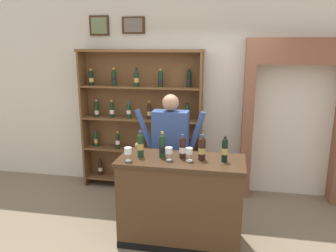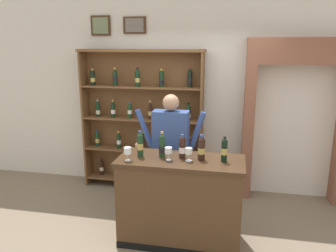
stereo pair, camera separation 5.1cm
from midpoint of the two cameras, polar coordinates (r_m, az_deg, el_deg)
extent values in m
cube|color=#7A6B56|center=(4.24, 0.03, -18.81)|extent=(14.00, 14.00, 0.02)
cube|color=silver|center=(5.24, 3.45, 7.41)|extent=(12.00, 0.16, 3.38)
cube|color=#422B19|center=(5.49, -11.95, 16.45)|extent=(0.31, 0.02, 0.30)
cube|color=#707F56|center=(5.47, -12.01, 16.46)|extent=(0.25, 0.01, 0.24)
cube|color=#422B19|center=(5.30, -6.23, 16.76)|extent=(0.36, 0.02, 0.25)
cube|color=slate|center=(5.29, -6.27, 16.77)|extent=(0.29, 0.01, 0.20)
cube|color=brown|center=(5.52, -14.31, 1.14)|extent=(0.03, 0.28, 2.20)
cube|color=brown|center=(5.04, 5.29, 0.30)|extent=(0.03, 0.28, 2.20)
cube|color=brown|center=(5.33, -4.58, 1.07)|extent=(1.89, 0.02, 2.20)
cube|color=brown|center=(5.50, -4.76, -9.06)|extent=(1.83, 0.27, 0.03)
cylinder|color=black|center=(5.71, -11.74, -7.25)|extent=(0.07, 0.07, 0.20)
sphere|color=black|center=(5.67, -11.79, -6.27)|extent=(0.07, 0.07, 0.07)
cylinder|color=black|center=(5.66, -11.80, -5.94)|extent=(0.03, 0.03, 0.08)
cylinder|color=black|center=(5.65, -11.82, -5.65)|extent=(0.03, 0.03, 0.03)
cylinder|color=beige|center=(5.71, -11.74, -7.21)|extent=(0.07, 0.07, 0.06)
cylinder|color=black|center=(5.55, -8.28, -7.67)|extent=(0.07, 0.07, 0.21)
sphere|color=black|center=(5.51, -8.32, -6.63)|extent=(0.07, 0.07, 0.07)
cylinder|color=black|center=(5.50, -8.33, -6.33)|extent=(0.02, 0.02, 0.07)
cylinder|color=#99999E|center=(5.49, -8.34, -6.07)|extent=(0.03, 0.03, 0.03)
cylinder|color=beige|center=(5.56, -8.27, -7.89)|extent=(0.07, 0.07, 0.07)
cylinder|color=black|center=(5.47, -4.86, -7.92)|extent=(0.07, 0.07, 0.20)
sphere|color=black|center=(5.43, -4.88, -6.86)|extent=(0.07, 0.07, 0.07)
cylinder|color=black|center=(5.42, -4.89, -6.59)|extent=(0.03, 0.03, 0.07)
cylinder|color=#B79338|center=(5.41, -4.90, -6.36)|extent=(0.03, 0.03, 0.03)
cylinder|color=silver|center=(5.47, -4.86, -8.05)|extent=(0.07, 0.07, 0.07)
cylinder|color=black|center=(5.38, -0.86, -8.25)|extent=(0.07, 0.07, 0.20)
sphere|color=black|center=(5.34, -0.86, -7.20)|extent=(0.07, 0.07, 0.07)
cylinder|color=black|center=(5.33, -0.86, -6.87)|extent=(0.03, 0.03, 0.08)
cylinder|color=navy|center=(5.32, -0.86, -6.58)|extent=(0.03, 0.03, 0.03)
cylinder|color=silver|center=(5.39, -0.85, -8.50)|extent=(0.07, 0.07, 0.06)
cylinder|color=black|center=(5.34, 3.18, -8.39)|extent=(0.07, 0.07, 0.21)
sphere|color=black|center=(5.30, 3.20, -7.29)|extent=(0.07, 0.07, 0.07)
cylinder|color=black|center=(5.29, 3.20, -7.06)|extent=(0.03, 0.03, 0.06)
cylinder|color=#99999E|center=(5.29, 3.20, -6.88)|extent=(0.03, 0.03, 0.03)
cylinder|color=black|center=(5.35, 3.18, -8.68)|extent=(0.07, 0.07, 0.07)
cube|color=brown|center=(5.33, -4.86, -4.10)|extent=(1.83, 0.27, 0.02)
cylinder|color=#19381E|center=(5.55, -12.47, -2.38)|extent=(0.07, 0.07, 0.21)
sphere|color=#19381E|center=(5.52, -12.53, -1.30)|extent=(0.06, 0.06, 0.06)
cylinder|color=#19381E|center=(5.52, -12.54, -1.06)|extent=(0.03, 0.03, 0.06)
cylinder|color=navy|center=(5.51, -12.55, -0.87)|extent=(0.03, 0.03, 0.03)
cylinder|color=tan|center=(5.56, -12.46, -2.49)|extent=(0.07, 0.07, 0.07)
cylinder|color=black|center=(5.38, -8.85, -2.77)|extent=(0.07, 0.07, 0.20)
sphere|color=black|center=(5.35, -8.90, -1.68)|extent=(0.06, 0.06, 0.06)
cylinder|color=black|center=(5.34, -8.91, -1.35)|extent=(0.03, 0.03, 0.08)
cylinder|color=#B79338|center=(5.34, -8.92, -1.05)|extent=(0.03, 0.03, 0.03)
cylinder|color=silver|center=(5.38, -8.86, -2.75)|extent=(0.07, 0.07, 0.06)
cylinder|color=#19381E|center=(5.31, -4.87, -2.85)|extent=(0.07, 0.07, 0.21)
sphere|color=#19381E|center=(5.28, -4.89, -1.71)|extent=(0.06, 0.06, 0.06)
cylinder|color=#19381E|center=(5.27, -4.90, -1.38)|extent=(0.03, 0.03, 0.07)
cylinder|color=#B79338|center=(5.26, -4.90, -1.10)|extent=(0.03, 0.03, 0.03)
cylinder|color=black|center=(5.32, -4.86, -3.17)|extent=(0.07, 0.07, 0.07)
cylinder|color=black|center=(5.19, -1.49, -3.21)|extent=(0.07, 0.07, 0.20)
sphere|color=black|center=(5.16, -1.50, -2.08)|extent=(0.06, 0.06, 0.06)
cylinder|color=black|center=(5.16, -1.50, -1.71)|extent=(0.03, 0.03, 0.08)
cylinder|color=black|center=(5.15, -1.51, -1.39)|extent=(0.03, 0.03, 0.03)
cylinder|color=tan|center=(5.20, -1.49, -3.46)|extent=(0.07, 0.07, 0.06)
cylinder|color=black|center=(5.12, 3.21, -3.52)|extent=(0.07, 0.07, 0.20)
sphere|color=black|center=(5.09, 3.23, -2.41)|extent=(0.06, 0.06, 0.06)
cylinder|color=black|center=(5.09, 3.23, -2.16)|extent=(0.03, 0.03, 0.06)
cylinder|color=#99999E|center=(5.08, 3.23, -1.96)|extent=(0.03, 0.03, 0.03)
cylinder|color=black|center=(5.13, 3.21, -3.68)|extent=(0.07, 0.07, 0.06)
cube|color=brown|center=(5.20, -4.98, 1.16)|extent=(1.83, 0.27, 0.02)
cylinder|color=black|center=(5.41, -12.36, 2.61)|extent=(0.07, 0.07, 0.20)
sphere|color=black|center=(5.39, -12.42, 3.70)|extent=(0.07, 0.07, 0.07)
cylinder|color=black|center=(5.39, -12.44, 4.02)|extent=(0.02, 0.02, 0.07)
cylinder|color=#99999E|center=(5.38, -12.45, 4.28)|extent=(0.03, 0.03, 0.03)
cylinder|color=beige|center=(5.42, -12.35, 2.32)|extent=(0.07, 0.07, 0.06)
cylinder|color=black|center=(5.30, -9.84, 2.50)|extent=(0.07, 0.07, 0.20)
sphere|color=black|center=(5.28, -9.89, 3.62)|extent=(0.07, 0.07, 0.07)
cylinder|color=black|center=(5.27, -9.90, 3.96)|extent=(0.03, 0.03, 0.08)
cylinder|color=#B79338|center=(5.27, -9.92, 4.26)|extent=(0.03, 0.03, 0.03)
cylinder|color=silver|center=(5.30, -9.84, 2.42)|extent=(0.07, 0.07, 0.06)
cylinder|color=#19381E|center=(5.22, -7.01, 2.34)|extent=(0.07, 0.07, 0.19)
sphere|color=#19381E|center=(5.20, -7.04, 3.41)|extent=(0.07, 0.07, 0.07)
cylinder|color=#19381E|center=(5.19, -7.05, 3.69)|extent=(0.03, 0.03, 0.06)
cylinder|color=navy|center=(5.19, -7.06, 3.92)|extent=(0.03, 0.03, 0.03)
cylinder|color=silver|center=(5.22, -7.01, 2.41)|extent=(0.07, 0.07, 0.06)
cylinder|color=black|center=(5.14, -3.51, 2.31)|extent=(0.07, 0.07, 0.20)
sphere|color=black|center=(5.12, -3.52, 3.45)|extent=(0.07, 0.07, 0.07)
cylinder|color=black|center=(5.11, -3.53, 3.85)|extent=(0.03, 0.03, 0.08)
cylinder|color=#B79338|center=(5.10, -3.53, 4.21)|extent=(0.03, 0.03, 0.03)
cylinder|color=tan|center=(5.14, -3.50, 2.19)|extent=(0.07, 0.07, 0.06)
cylinder|color=#19381E|center=(5.10, -0.08, 2.25)|extent=(0.07, 0.07, 0.20)
sphere|color=#19381E|center=(5.08, -0.08, 3.41)|extent=(0.07, 0.07, 0.07)
cylinder|color=#19381E|center=(5.08, -0.08, 3.74)|extent=(0.03, 0.03, 0.07)
cylinder|color=black|center=(5.07, -0.08, 4.02)|extent=(0.03, 0.03, 0.03)
cylinder|color=tan|center=(5.11, -0.08, 1.99)|extent=(0.07, 0.07, 0.06)
cylinder|color=#19381E|center=(5.05, 3.04, 2.08)|extent=(0.07, 0.07, 0.19)
sphere|color=#19381E|center=(5.03, 3.06, 3.22)|extent=(0.07, 0.07, 0.07)
cylinder|color=#19381E|center=(5.02, 3.06, 3.58)|extent=(0.03, 0.03, 0.08)
cylinder|color=black|center=(5.01, 3.07, 3.90)|extent=(0.03, 0.03, 0.03)
cylinder|color=silver|center=(5.05, 3.04, 1.79)|extent=(0.07, 0.07, 0.06)
cube|color=brown|center=(5.11, -5.09, 6.64)|extent=(1.83, 0.27, 0.02)
cylinder|color=black|center=(5.33, -13.24, 7.80)|extent=(0.07, 0.07, 0.19)
sphere|color=black|center=(5.32, -13.30, 8.91)|extent=(0.07, 0.07, 0.07)
cylinder|color=black|center=(5.32, -13.32, 9.16)|extent=(0.03, 0.03, 0.06)
cylinder|color=#B79338|center=(5.31, -13.33, 9.37)|extent=(0.04, 0.04, 0.03)
cylinder|color=tan|center=(5.33, -13.24, 7.67)|extent=(0.07, 0.07, 0.06)
cylinder|color=black|center=(5.21, -9.50, 7.85)|extent=(0.07, 0.07, 0.19)
sphere|color=black|center=(5.20, -9.55, 8.97)|extent=(0.07, 0.07, 0.07)
cylinder|color=black|center=(5.19, -9.56, 9.34)|extent=(0.03, 0.03, 0.08)
cylinder|color=#B79338|center=(5.19, -9.58, 9.67)|extent=(0.03, 0.03, 0.03)
cylinder|color=black|center=(5.21, -9.51, 7.93)|extent=(0.07, 0.07, 0.06)
cylinder|color=black|center=(5.08, -5.69, 7.86)|extent=(0.07, 0.07, 0.20)
sphere|color=black|center=(5.07, -5.72, 9.05)|extent=(0.07, 0.07, 0.07)
cylinder|color=black|center=(5.06, -5.73, 9.43)|extent=(0.03, 0.03, 0.08)
cylinder|color=black|center=(5.06, -5.74, 9.76)|extent=(0.03, 0.03, 0.03)
cylinder|color=tan|center=(5.08, -5.69, 7.82)|extent=(0.07, 0.07, 0.06)
cylinder|color=black|center=(5.01, -1.58, 7.83)|extent=(0.07, 0.07, 0.20)
sphere|color=black|center=(5.00, -1.59, 9.03)|extent=(0.07, 0.07, 0.07)
cylinder|color=black|center=(5.00, -1.59, 9.34)|extent=(0.03, 0.03, 0.07)
cylinder|color=#B79338|center=(5.00, -1.59, 9.61)|extent=(0.04, 0.04, 0.03)
cylinder|color=black|center=(5.01, -1.58, 7.52)|extent=(0.07, 0.07, 0.06)
cylinder|color=black|center=(4.98, 3.31, 7.79)|extent=(0.07, 0.07, 0.20)
sphere|color=black|center=(4.97, 3.33, 9.03)|extent=(0.07, 0.07, 0.07)
cylinder|color=black|center=(4.97, 3.33, 9.31)|extent=(0.03, 0.03, 0.06)
cylinder|color=black|center=(4.96, 3.34, 9.56)|extent=(0.04, 0.04, 0.03)
cylinder|color=black|center=(4.98, 3.31, 7.64)|extent=(0.07, 0.07, 0.06)
cube|color=brown|center=(5.07, -5.23, 12.74)|extent=(1.93, 0.30, 0.04)
cube|color=brown|center=(5.13, 13.04, -0.88)|extent=(0.15, 0.36, 2.00)
cube|color=brown|center=(5.05, 21.37, 11.88)|extent=(1.46, 0.36, 0.36)
cube|color=black|center=(5.42, 19.86, -0.57)|extent=(1.15, 0.08, 2.00)
cube|color=#4C331E|center=(3.97, 1.80, -12.88)|extent=(1.38, 0.59, 0.98)
cube|color=#3D2818|center=(3.77, 1.86, -5.92)|extent=(1.42, 0.62, 0.04)
cube|color=black|center=(3.96, 1.05, -20.60)|extent=(1.38, 0.03, 0.08)
cylinder|color=#2D3347|center=(4.58, -1.04, -10.07)|extent=(0.11, 0.11, 0.84)
cylinder|color=#2D3347|center=(4.55, 1.21, -10.25)|extent=(0.11, 0.11, 0.84)
cube|color=#334C8C|center=(4.32, 0.09, -1.39)|extent=(0.46, 0.22, 0.61)
sphere|color=tan|center=(4.23, 0.09, 4.03)|extent=(0.21, 0.21, 0.21)
cylinder|color=#334C8C|center=(4.38, -4.48, -0.38)|extent=(0.25, 0.07, 0.51)
sphere|color=tan|center=(4.47, -5.54, -3.33)|extent=(0.08, 0.08, 0.08)
cylinder|color=#334C8C|center=(4.26, 4.61, -0.87)|extent=(0.22, 0.07, 0.51)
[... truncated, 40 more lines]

